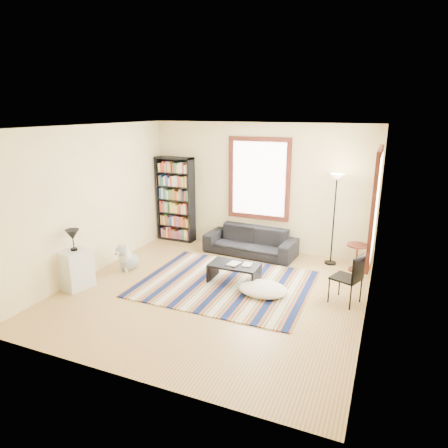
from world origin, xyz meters
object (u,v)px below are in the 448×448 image
at_px(folding_chair, 346,278).
at_px(white_cabinet, 76,269).
at_px(floor_lamp, 334,220).
at_px(dog, 129,256).
at_px(bookshelf, 176,199).
at_px(side_table, 357,258).
at_px(floor_cushion, 263,289).
at_px(sofa, 250,241).
at_px(coffee_table, 234,273).

height_order(folding_chair, white_cabinet, folding_chair).
height_order(floor_lamp, dog, floor_lamp).
relative_size(bookshelf, white_cabinet, 2.86).
height_order(side_table, white_cabinet, white_cabinet).
xyz_separation_m(floor_cushion, folding_chair, (1.32, 0.25, 0.32)).
distance_m(floor_cushion, side_table, 2.22).
distance_m(sofa, bookshelf, 2.13).
bearing_deg(floor_cushion, side_table, 51.75).
bearing_deg(white_cabinet, bookshelf, 96.12).
bearing_deg(sofa, dog, -133.31).
distance_m(white_cabinet, dog, 1.11).
bearing_deg(floor_cushion, white_cabinet, -162.36).
height_order(bookshelf, side_table, bookshelf).
bearing_deg(dog, bookshelf, 97.61).
relative_size(bookshelf, floor_cushion, 2.32).
xyz_separation_m(side_table, folding_chair, (-0.05, -1.48, 0.16)).
bearing_deg(coffee_table, dog, -173.96).
relative_size(sofa, bookshelf, 0.99).
bearing_deg(bookshelf, floor_lamp, -2.63).
relative_size(sofa, coffee_table, 2.20).
bearing_deg(folding_chair, coffee_table, -160.09).
bearing_deg(floor_cushion, coffee_table, 156.03).
relative_size(floor_cushion, side_table, 1.59).
distance_m(floor_cushion, white_cabinet, 3.29).
xyz_separation_m(sofa, side_table, (2.23, -0.08, -0.02)).
bearing_deg(sofa, floor_lamp, 7.59).
distance_m(sofa, floor_cushion, 2.02).
bearing_deg(coffee_table, floor_cushion, -23.97).
bearing_deg(sofa, white_cabinet, -124.73).
bearing_deg(white_cabinet, dog, 83.13).
bearing_deg(coffee_table, bookshelf, 140.77).
distance_m(folding_chair, dog, 4.11).
bearing_deg(white_cabinet, floor_lamp, 47.59).
distance_m(sofa, coffee_table, 1.55).
bearing_deg(folding_chair, side_table, 108.80).
height_order(sofa, dog, sofa).
height_order(bookshelf, floor_lamp, bookshelf).
bearing_deg(folding_chair, dog, -156.48).
xyz_separation_m(floor_cushion, white_cabinet, (-3.13, -1.00, 0.24)).
distance_m(floor_lamp, white_cabinet, 4.97).
height_order(coffee_table, floor_lamp, floor_lamp).
xyz_separation_m(sofa, white_cabinet, (-2.27, -2.81, 0.06)).
xyz_separation_m(sofa, dog, (-1.93, -1.76, -0.01)).
height_order(folding_chair, dog, folding_chair).
xyz_separation_m(coffee_table, floor_cushion, (0.63, -0.28, -0.07)).
distance_m(sofa, folding_chair, 2.68).
height_order(coffee_table, dog, dog).
xyz_separation_m(coffee_table, dog, (-2.15, -0.23, 0.10)).
bearing_deg(side_table, coffee_table, -144.00).
bearing_deg(bookshelf, sofa, -7.74).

